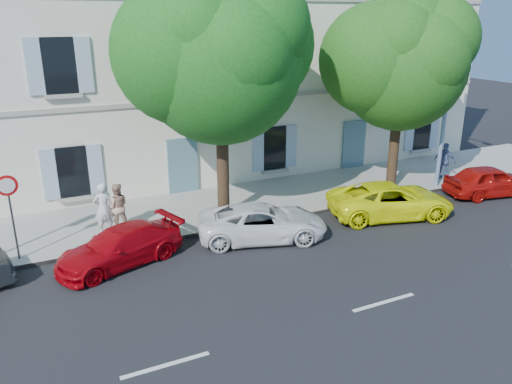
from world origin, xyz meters
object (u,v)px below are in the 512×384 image
tree_right (401,67)px  street_lamp (453,76)px  car_white_coupe (262,222)px  road_sign (9,200)px  car_red_coupe (120,247)px  tree_left (220,62)px  pedestrian_b (117,207)px  pedestrian_a (104,208)px  car_yellow_supercar (391,200)px  pedestrian_c (445,161)px  car_red_hatchback (490,181)px

tree_right → street_lamp: 2.21m
car_white_coupe → road_sign: road_sign is taller
car_red_coupe → tree_left: size_ratio=0.46×
street_lamp → pedestrian_b: bearing=174.5°
pedestrian_a → tree_left: bearing=174.2°
tree_left → street_lamp: tree_left is taller
tree_right → pedestrian_a: tree_right is taller
tree_left → street_lamp: 10.01m
car_yellow_supercar → tree_right: bearing=-25.1°
car_yellow_supercar → car_red_coupe: bearing=102.6°
car_white_coupe → car_red_coupe: bearing=104.5°
car_red_coupe → car_yellow_supercar: 10.13m
car_white_coupe → pedestrian_c: (10.43, 2.15, 0.38)m
road_sign → car_red_coupe: bearing=-26.0°
tree_left → pedestrian_b: (-3.80, 0.49, -4.80)m
road_sign → pedestrian_c: size_ratio=1.61×
car_yellow_supercar → pedestrian_b: size_ratio=2.81×
street_lamp → pedestrian_c: (1.06, 0.84, -3.96)m
car_red_hatchback → pedestrian_c: pedestrian_c is taller
pedestrian_b → tree_left: bearing=178.5°
tree_left → pedestrian_c: (11.00, 0.01, -4.81)m
pedestrian_c → pedestrian_b: bearing=63.4°
pedestrian_a → car_white_coupe: bearing=151.8°
car_yellow_supercar → tree_left: size_ratio=0.54×
car_white_coupe → car_yellow_supercar: size_ratio=0.93×
car_red_hatchback → pedestrian_b: 15.38m
car_red_coupe → pedestrian_a: 2.33m
tree_right → pedestrian_c: bearing=-0.6°
road_sign → pedestrian_b: size_ratio=1.61×
car_white_coupe → car_yellow_supercar: 5.34m
car_red_coupe → car_yellow_supercar: (10.12, -0.44, 0.08)m
car_red_hatchback → pedestrian_c: 2.35m
road_sign → tree_left: bearing=4.4°
car_red_hatchback → pedestrian_a: bearing=91.3°
car_white_coupe → car_red_hatchback: bearing=-74.0°
road_sign → pedestrian_b: 3.60m
pedestrian_a → pedestrian_c: 15.28m
tree_right → pedestrian_a: 12.96m
car_red_hatchback → pedestrian_c: (-0.32, 2.31, 0.33)m
car_red_coupe → street_lamp: (14.15, 1.11, 4.37)m
tree_right → car_red_hatchback: bearing=-34.7°
car_white_coupe → car_red_hatchback: car_red_hatchback is taller
car_white_coupe → tree_right: (7.38, 2.18, 4.74)m
car_white_coupe → road_sign: size_ratio=1.62×
road_sign → pedestrian_c: road_sign is taller
car_white_coupe → pedestrian_a: size_ratio=2.43×
car_white_coupe → pedestrian_c: size_ratio=2.62×
tree_right → road_sign: (-15.01, -0.59, -3.25)m
car_yellow_supercar → pedestrian_c: 5.63m
car_red_hatchback → pedestrian_a: size_ratio=2.14×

